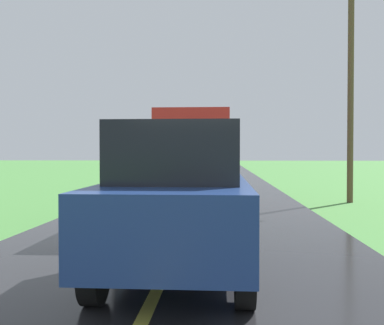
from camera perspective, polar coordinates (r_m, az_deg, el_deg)
The scene contains 4 objects.
banana_truck_near at distance 11.72m, azimuth -0.29°, elevation 0.34°, with size 2.38×5.82×2.80m.
banana_truck_far at distance 21.50m, azimuth 1.18°, elevation 0.77°, with size 2.38×5.81×2.80m.
utility_pole_roadside at distance 15.83m, azimuth 19.78°, elevation 10.10°, with size 2.08×0.20×7.61m.
following_car at distance 5.72m, azimuth -1.58°, elevation -4.55°, with size 1.74×4.10×1.92m.
Camera 1 is at (0.73, 0.59, 1.64)m, focal length 41.38 mm.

